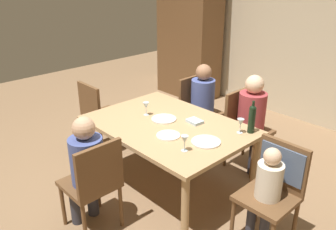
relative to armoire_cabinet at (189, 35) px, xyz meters
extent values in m
plane|color=#846647|center=(1.93, -2.34, -1.10)|extent=(10.00, 10.00, 0.00)
cube|color=beige|center=(1.93, 0.45, 0.25)|extent=(6.40, 0.12, 2.70)
cube|color=brown|center=(0.00, 0.00, -0.05)|extent=(1.10, 0.56, 2.10)
cube|color=tan|center=(1.93, -2.34, -0.37)|extent=(1.65, 1.17, 0.04)
cylinder|color=tan|center=(1.17, -2.85, -0.75)|extent=(0.07, 0.07, 0.70)
cylinder|color=tan|center=(2.68, -2.85, -0.75)|extent=(0.07, 0.07, 0.70)
cylinder|color=tan|center=(1.17, -1.82, -0.75)|extent=(0.07, 0.07, 0.70)
cylinder|color=tan|center=(2.68, -1.82, -0.75)|extent=(0.07, 0.07, 0.70)
cylinder|color=brown|center=(1.74, -1.18, -0.88)|extent=(0.04, 0.04, 0.44)
cylinder|color=brown|center=(1.74, -1.56, -0.88)|extent=(0.04, 0.04, 0.44)
cylinder|color=brown|center=(1.36, -1.18, -0.88)|extent=(0.04, 0.04, 0.44)
cylinder|color=brown|center=(1.36, -1.56, -0.88)|extent=(0.04, 0.04, 0.44)
cube|color=brown|center=(1.55, -1.37, -0.64)|extent=(0.44, 0.44, 0.04)
cube|color=brown|center=(1.35, -1.37, -0.40)|extent=(0.04, 0.44, 0.44)
cylinder|color=brown|center=(2.49, -1.18, -0.88)|extent=(0.04, 0.04, 0.44)
cylinder|color=brown|center=(2.49, -1.56, -0.88)|extent=(0.04, 0.04, 0.44)
cylinder|color=brown|center=(2.11, -1.18, -0.88)|extent=(0.04, 0.04, 0.44)
cylinder|color=brown|center=(2.11, -1.56, -0.88)|extent=(0.04, 0.04, 0.44)
cube|color=brown|center=(2.30, -1.37, -0.64)|extent=(0.44, 0.44, 0.04)
cube|color=brown|center=(2.10, -1.37, -0.40)|extent=(0.04, 0.44, 0.44)
cylinder|color=brown|center=(1.74, -3.49, -0.88)|extent=(0.04, 0.04, 0.44)
cylinder|color=brown|center=(1.74, -3.11, -0.88)|extent=(0.04, 0.04, 0.44)
cylinder|color=brown|center=(2.12, -3.49, -0.88)|extent=(0.04, 0.04, 0.44)
cylinder|color=brown|center=(2.12, -3.11, -0.88)|extent=(0.04, 0.04, 0.44)
cube|color=brown|center=(1.93, -3.30, -0.64)|extent=(0.44, 0.44, 0.04)
cube|color=brown|center=(2.13, -3.30, -0.40)|extent=(0.04, 0.44, 0.44)
cylinder|color=brown|center=(2.94, -2.53, -0.88)|extent=(0.04, 0.04, 0.44)
cylinder|color=brown|center=(3.32, -2.15, -0.88)|extent=(0.04, 0.04, 0.44)
cylinder|color=brown|center=(2.94, -2.15, -0.88)|extent=(0.04, 0.04, 0.44)
cube|color=brown|center=(3.13, -2.34, -0.64)|extent=(0.44, 0.44, 0.04)
cube|color=brown|center=(3.13, -2.14, -0.40)|extent=(0.44, 0.04, 0.44)
cube|color=#4C5B75|center=(3.13, -2.14, -0.38)|extent=(0.40, 0.07, 0.31)
cylinder|color=brown|center=(0.53, -2.15, -0.88)|extent=(0.04, 0.04, 0.44)
cylinder|color=brown|center=(0.91, -2.15, -0.88)|extent=(0.04, 0.04, 0.44)
cylinder|color=brown|center=(0.53, -2.53, -0.88)|extent=(0.04, 0.04, 0.44)
cylinder|color=brown|center=(0.91, -2.53, -0.88)|extent=(0.04, 0.04, 0.44)
cube|color=brown|center=(0.72, -2.34, -0.64)|extent=(0.44, 0.44, 0.04)
cube|color=brown|center=(0.72, -2.54, -0.40)|extent=(0.44, 0.04, 0.44)
cylinder|color=#33333D|center=(1.70, -1.28, -0.87)|extent=(0.11, 0.11, 0.46)
cylinder|color=#33333D|center=(1.70, -1.46, -0.87)|extent=(0.11, 0.11, 0.46)
cylinder|color=#475699|center=(1.55, -1.37, -0.41)|extent=(0.30, 0.30, 0.46)
sphere|color=#996B4C|center=(1.55, -1.37, -0.07)|extent=(0.20, 0.20, 0.20)
cylinder|color=#33333D|center=(2.44, -1.28, -0.87)|extent=(0.11, 0.11, 0.46)
cylinder|color=#33333D|center=(2.44, -1.46, -0.87)|extent=(0.11, 0.11, 0.46)
cylinder|color=#9E383D|center=(2.30, -1.37, -0.40)|extent=(0.31, 0.31, 0.48)
sphere|color=beige|center=(2.30, -1.37, -0.05)|extent=(0.21, 0.21, 0.21)
cylinder|color=#33333D|center=(1.79, -3.39, -0.87)|extent=(0.11, 0.11, 0.46)
cylinder|color=#33333D|center=(1.79, -3.21, -0.87)|extent=(0.11, 0.11, 0.46)
cylinder|color=#475699|center=(1.93, -3.30, -0.41)|extent=(0.29, 0.29, 0.45)
sphere|color=tan|center=(1.93, -3.30, -0.09)|extent=(0.20, 0.20, 0.20)
cylinder|color=#33333D|center=(3.20, -2.44, -0.87)|extent=(0.08, 0.08, 0.46)
cylinder|color=#33333D|center=(3.07, -2.44, -0.87)|extent=(0.08, 0.08, 0.46)
cylinder|color=beige|center=(3.13, -2.34, -0.47)|extent=(0.22, 0.22, 0.33)
sphere|color=beige|center=(3.13, -2.34, -0.23)|extent=(0.14, 0.14, 0.14)
cylinder|color=black|center=(2.63, -1.88, -0.24)|extent=(0.07, 0.07, 0.24)
sphere|color=black|center=(2.63, -1.88, -0.11)|extent=(0.07, 0.07, 0.07)
cylinder|color=black|center=(2.63, -1.88, -0.06)|extent=(0.03, 0.03, 0.07)
cylinder|color=silver|center=(2.44, -2.62, -0.35)|extent=(0.06, 0.06, 0.00)
cylinder|color=silver|center=(2.44, -2.62, -0.32)|extent=(0.01, 0.01, 0.07)
cone|color=silver|center=(2.44, -2.62, -0.24)|extent=(0.07, 0.07, 0.07)
cylinder|color=silver|center=(1.59, -2.35, -0.35)|extent=(0.06, 0.06, 0.00)
cylinder|color=silver|center=(1.59, -2.35, -0.32)|extent=(0.01, 0.01, 0.07)
cone|color=silver|center=(1.59, -2.35, -0.24)|extent=(0.07, 0.07, 0.07)
cylinder|color=silver|center=(2.56, -1.97, -0.35)|extent=(0.06, 0.06, 0.00)
cylinder|color=silver|center=(2.56, -1.97, -0.32)|extent=(0.01, 0.01, 0.07)
cone|color=silver|center=(2.56, -1.97, -0.24)|extent=(0.07, 0.07, 0.07)
cylinder|color=silver|center=(1.82, -2.29, -0.35)|extent=(0.27, 0.27, 0.01)
cylinder|color=silver|center=(2.47, -2.36, -0.35)|extent=(0.28, 0.28, 0.01)
cylinder|color=white|center=(2.13, -2.53, -0.35)|extent=(0.23, 0.23, 0.01)
cube|color=#ADC6D6|center=(2.10, -2.11, -0.34)|extent=(0.17, 0.13, 0.03)
camera|label=1|loc=(4.32, -4.59, 1.16)|focal=37.37mm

